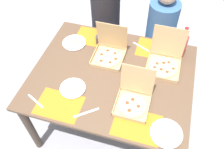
{
  "coord_description": "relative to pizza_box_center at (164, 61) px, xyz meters",
  "views": [
    {
      "loc": [
        0.37,
        -1.28,
        2.38
      ],
      "look_at": [
        0.0,
        0.0,
        0.78
      ],
      "focal_mm": 37.94,
      "sensor_mm": 36.0,
      "label": 1
    }
  ],
  "objects": [
    {
      "name": "soda_bottle",
      "position": [
        0.12,
        0.17,
        0.08
      ],
      "size": [
        0.09,
        0.09,
        0.32
      ],
      "color": "#B2382D",
      "rests_on": "dining_table"
    },
    {
      "name": "placemat_near_right",
      "position": [
        -0.1,
        -0.66,
        -0.05
      ],
      "size": [
        0.36,
        0.26,
        0.0
      ],
      "primitive_type": "cube",
      "color": "orange",
      "rests_on": "dining_table"
    },
    {
      "name": "placemat_far_right",
      "position": [
        -0.1,
        0.18,
        -0.05
      ],
      "size": [
        0.36,
        0.26,
        0.0
      ],
      "primitive_type": "cube",
      "color": "orange",
      "rests_on": "dining_table"
    },
    {
      "name": "cup_dark",
      "position": [
        -0.69,
        0.27,
        -0.0
      ],
      "size": [
        0.07,
        0.07,
        0.09
      ],
      "primitive_type": "cylinder",
      "color": "#333338",
      "rests_on": "dining_table"
    },
    {
      "name": "placemat_far_left",
      "position": [
        -0.73,
        0.18,
        -0.05
      ],
      "size": [
        0.36,
        0.26,
        0.0
      ],
      "primitive_type": "cube",
      "color": "orange",
      "rests_on": "dining_table"
    },
    {
      "name": "diner_left_seat",
      "position": [
        -0.73,
        0.59,
        -0.26
      ],
      "size": [
        0.32,
        0.32,
        1.25
      ],
      "color": "black",
      "rests_on": "ground_plane"
    },
    {
      "name": "ground_plane",
      "position": [
        -0.42,
        -0.24,
        -0.83
      ],
      "size": [
        6.0,
        6.0,
        0.0
      ],
      "primitive_type": "plane",
      "color": "gray"
    },
    {
      "name": "fork_by_far_right",
      "position": [
        -0.24,
        0.18,
        -0.05
      ],
      "size": [
        0.18,
        0.1,
        0.0
      ],
      "primitive_type": "cube",
      "rotation": [
        0.0,
        0.0,
        2.7
      ],
      "color": "#B7B7BC",
      "rests_on": "dining_table"
    },
    {
      "name": "pizza_box_center",
      "position": [
        0.0,
        0.0,
        0.0
      ],
      "size": [
        0.29,
        0.32,
        0.33
      ],
      "color": "tan",
      "rests_on": "dining_table"
    },
    {
      "name": "cup_clear_left",
      "position": [
        -0.65,
        0.12,
        -0.01
      ],
      "size": [
        0.07,
        0.07,
        0.09
      ],
      "primitive_type": "cylinder",
      "color": "#333338",
      "rests_on": "dining_table"
    },
    {
      "name": "pizza_box_corner_left",
      "position": [
        -0.51,
        -0.03,
        -0.0
      ],
      "size": [
        0.29,
        0.29,
        0.32
      ],
      "color": "tan",
      "rests_on": "dining_table"
    },
    {
      "name": "plate_near_right",
      "position": [
        -0.69,
        -0.48,
        -0.04
      ],
      "size": [
        0.21,
        0.21,
        0.03
      ],
      "color": "white",
      "rests_on": "dining_table"
    },
    {
      "name": "pizza_box_corner_right",
      "position": [
        -0.18,
        -0.47,
        -0.0
      ],
      "size": [
        0.27,
        0.29,
        0.3
      ],
      "color": "tan",
      "rests_on": "dining_table"
    },
    {
      "name": "knife_by_near_left",
      "position": [
        -0.5,
        -0.67,
        -0.05
      ],
      "size": [
        0.18,
        0.14,
        0.0
      ],
      "primitive_type": "cube",
      "rotation": [
        0.0,
        0.0,
        3.81
      ],
      "color": "#B7B7BC",
      "rests_on": "dining_table"
    },
    {
      "name": "plate_far_right",
      "position": [
        0.12,
        -0.67,
        -0.04
      ],
      "size": [
        0.24,
        0.24,
        0.03
      ],
      "color": "white",
      "rests_on": "dining_table"
    },
    {
      "name": "dining_table",
      "position": [
        -0.42,
        -0.24,
        -0.16
      ],
      "size": [
        1.41,
        1.14,
        0.78
      ],
      "color": "#3F3328",
      "rests_on": "ground_plane"
    },
    {
      "name": "placemat_near_left",
      "position": [
        -0.73,
        -0.66,
        -0.05
      ],
      "size": [
        0.36,
        0.26,
        0.0
      ],
      "primitive_type": "cube",
      "color": "orange",
      "rests_on": "dining_table"
    },
    {
      "name": "fork_by_far_left",
      "position": [
        -0.93,
        -0.68,
        -0.05
      ],
      "size": [
        0.18,
        0.09,
        0.0
      ],
      "primitive_type": "cube",
      "rotation": [
        0.0,
        0.0,
        2.71
      ],
      "color": "#B7B7BC",
      "rests_on": "dining_table"
    },
    {
      "name": "plate_middle",
      "position": [
        -0.89,
        0.04,
        -0.04
      ],
      "size": [
        0.23,
        0.23,
        0.03
      ],
      "color": "white",
      "rests_on": "dining_table"
    },
    {
      "name": "diner_right_seat",
      "position": [
        -0.1,
        0.59,
        -0.28
      ],
      "size": [
        0.32,
        0.32,
        1.22
      ],
      "color": "#33598C",
      "rests_on": "ground_plane"
    }
  ]
}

